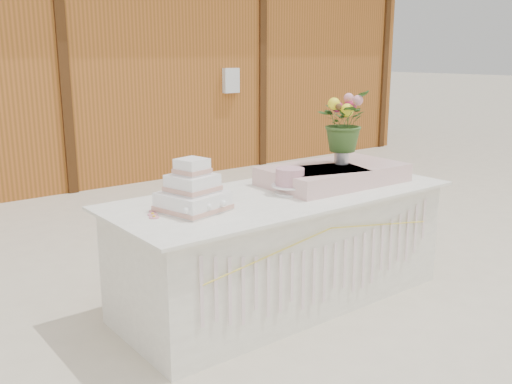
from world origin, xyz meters
The scene contains 9 objects.
ground centered at (0.00, 0.00, 0.00)m, with size 80.00×80.00×0.00m, color beige.
barn centered at (-0.01, 5.99, 1.68)m, with size 12.60×4.60×3.30m.
cake_table centered at (0.00, 0.00, 0.39)m, with size 2.40×1.00×0.77m.
wedding_cake centered at (-0.71, 0.00, 0.88)m, with size 0.42×0.42×0.32m.
pink_cake_stand centered at (0.02, -0.04, 0.87)m, with size 0.24×0.24×0.18m.
satin_runner centered at (0.49, 0.01, 0.83)m, with size 1.02×0.59×0.13m, color beige.
flower_vase centered at (0.57, 0.02, 0.97)m, with size 0.10×0.10×0.14m, color silver.
bouquet centered at (0.57, 0.02, 1.26)m, with size 0.39×0.34×0.43m, color #385B24.
loose_flowers centered at (-0.95, 0.02, 0.78)m, with size 0.12×0.29×0.02m, color pink, non-canonical shape.
Camera 1 is at (-2.43, -2.82, 1.69)m, focal length 40.00 mm.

